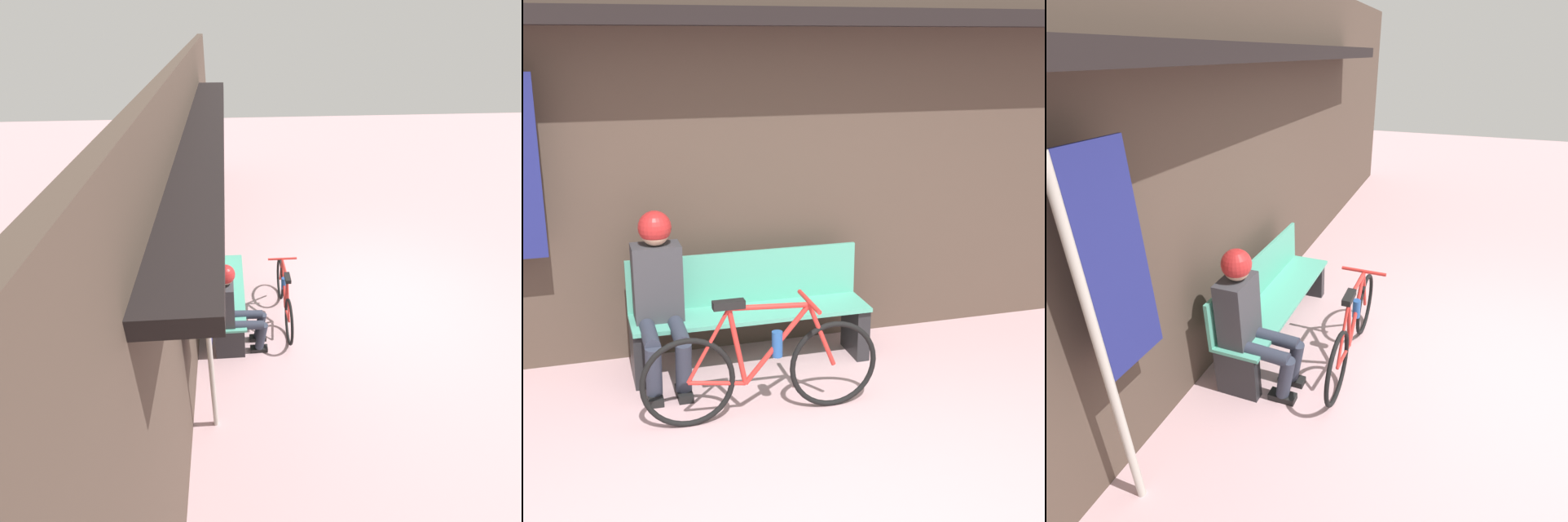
% 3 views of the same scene
% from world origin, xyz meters
% --- Properties ---
extents(ground_plane, '(24.00, 24.00, 0.00)m').
position_xyz_m(ground_plane, '(0.00, 0.00, 0.00)').
color(ground_plane, '#C69EA3').
extents(storefront_wall, '(12.00, 0.56, 3.20)m').
position_xyz_m(storefront_wall, '(0.00, 2.50, 1.66)').
color(storefront_wall, '#4C3D33').
rests_on(storefront_wall, ground_plane).
extents(park_bench_near, '(1.76, 0.42, 0.84)m').
position_xyz_m(park_bench_near, '(-0.14, 2.11, 0.40)').
color(park_bench_near, '#51A88E').
rests_on(park_bench_near, ground_plane).
extents(bicycle, '(1.57, 0.40, 0.82)m').
position_xyz_m(bicycle, '(-0.25, 1.30, 0.35)').
color(bicycle, black).
rests_on(bicycle, ground_plane).
extents(person_seated, '(0.34, 0.62, 1.23)m').
position_xyz_m(person_seated, '(-0.81, 2.00, 0.70)').
color(person_seated, '#2D3342').
rests_on(person_seated, ground_plane).
extents(banner_pole, '(0.45, 0.05, 2.15)m').
position_xyz_m(banner_pole, '(-1.80, 2.22, 1.37)').
color(banner_pole, '#B7B2A8').
rests_on(banner_pole, ground_plane).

